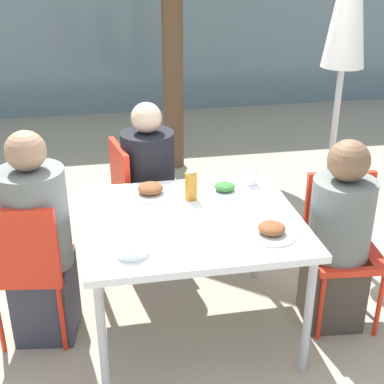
# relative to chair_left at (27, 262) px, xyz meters

# --- Properties ---
(ground_plane) EXTENTS (24.00, 24.00, 0.00)m
(ground_plane) POSITION_rel_chair_left_xyz_m (0.89, -0.05, -0.53)
(ground_plane) COLOR tan
(dining_table) EXTENTS (1.16, 1.02, 0.74)m
(dining_table) POSITION_rel_chair_left_xyz_m (0.89, -0.05, 0.15)
(dining_table) COLOR white
(dining_table) RESTS_ON ground
(chair_left) EXTENTS (0.45, 0.45, 0.89)m
(chair_left) POSITION_rel_chair_left_xyz_m (0.00, 0.00, 0.00)
(chair_left) COLOR red
(chair_left) RESTS_ON ground
(person_left) EXTENTS (0.37, 0.37, 1.23)m
(person_left) POSITION_rel_chair_left_xyz_m (0.06, 0.07, 0.05)
(person_left) COLOR #383842
(person_left) RESTS_ON ground
(chair_right) EXTENTS (0.43, 0.43, 0.89)m
(chair_right) POSITION_rel_chair_left_xyz_m (1.78, -0.05, 0.00)
(chair_right) COLOR red
(chair_right) RESTS_ON ground
(person_right) EXTENTS (0.35, 0.35, 1.15)m
(person_right) POSITION_rel_chair_left_xyz_m (1.72, -0.13, 0.01)
(person_right) COLOR #473D33
(person_right) RESTS_ON ground
(chair_far) EXTENTS (0.47, 0.47, 0.89)m
(chair_far) POSITION_rel_chair_left_xyz_m (0.65, 0.75, 0.00)
(chair_far) COLOR red
(chair_far) RESTS_ON ground
(person_far) EXTENTS (0.37, 0.37, 1.17)m
(person_far) POSITION_rel_chair_left_xyz_m (0.74, 0.71, 0.02)
(person_far) COLOR black
(person_far) RESTS_ON ground
(closed_umbrella) EXTENTS (0.36, 0.36, 2.35)m
(closed_umbrella) POSITION_rel_chair_left_xyz_m (2.08, 0.82, 1.15)
(closed_umbrella) COLOR #333333
(closed_umbrella) RESTS_ON ground
(plate_0) EXTENTS (0.27, 0.27, 0.07)m
(plate_0) POSITION_rel_chair_left_xyz_m (0.70, 0.27, 0.24)
(plate_0) COLOR white
(plate_0) RESTS_ON dining_table
(plate_1) EXTENTS (0.26, 0.26, 0.07)m
(plate_1) POSITION_rel_chair_left_xyz_m (1.25, -0.31, 0.23)
(plate_1) COLOR white
(plate_1) RESTS_ON dining_table
(plate_2) EXTENTS (0.22, 0.22, 0.06)m
(plate_2) POSITION_rel_chair_left_xyz_m (1.14, 0.23, 0.23)
(plate_2) COLOR white
(plate_2) RESTS_ON dining_table
(bottle) EXTENTS (0.07, 0.07, 0.18)m
(bottle) POSITION_rel_chair_left_xyz_m (0.93, 0.18, 0.29)
(bottle) COLOR #B7751E
(bottle) RESTS_ON dining_table
(drinking_cup) EXTENTS (0.08, 0.08, 0.11)m
(drinking_cup) POSITION_rel_chair_left_xyz_m (1.32, 0.32, 0.26)
(drinking_cup) COLOR white
(drinking_cup) RESTS_ON dining_table
(salad_bowl) EXTENTS (0.16, 0.16, 0.05)m
(salad_bowl) POSITION_rel_chair_left_xyz_m (0.54, -0.37, 0.23)
(salad_bowl) COLOR white
(salad_bowl) RESTS_ON dining_table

